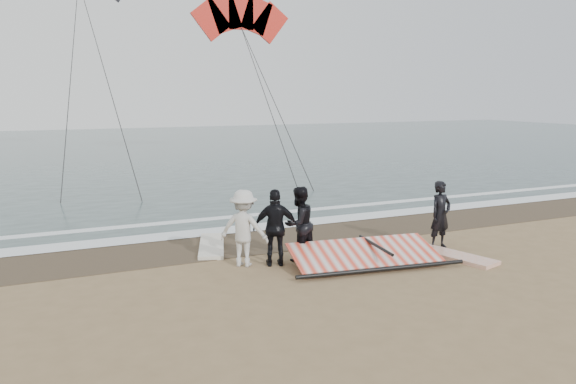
% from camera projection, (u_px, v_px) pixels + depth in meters
% --- Properties ---
extents(ground, '(120.00, 120.00, 0.00)m').
position_uv_depth(ground, '(380.00, 283.00, 12.19)').
color(ground, '#8C704C').
rests_on(ground, ground).
extents(sea, '(120.00, 54.00, 0.02)m').
position_uv_depth(sea, '(135.00, 149.00, 41.88)').
color(sea, '#233838').
rests_on(sea, ground).
extents(wet_sand, '(120.00, 2.80, 0.01)m').
position_uv_depth(wet_sand, '(294.00, 236.00, 16.24)').
color(wet_sand, '#4C3D2B').
rests_on(wet_sand, ground).
extents(foam_near, '(120.00, 0.90, 0.01)m').
position_uv_depth(foam_near, '(276.00, 225.00, 17.49)').
color(foam_near, white).
rests_on(foam_near, sea).
extents(foam_far, '(120.00, 0.45, 0.01)m').
position_uv_depth(foam_far, '(256.00, 215.00, 19.02)').
color(foam_far, white).
rests_on(foam_far, sea).
extents(man_main, '(0.71, 0.52, 1.80)m').
position_uv_depth(man_main, '(440.00, 215.00, 14.87)').
color(man_main, black).
rests_on(man_main, ground).
extents(board_white, '(1.31, 2.48, 0.10)m').
position_uv_depth(board_white, '(450.00, 255.00, 14.19)').
color(board_white, silver).
rests_on(board_white, ground).
extents(board_cream, '(1.32, 2.47, 0.10)m').
position_uv_depth(board_cream, '(212.00, 246.00, 15.02)').
color(board_cream, silver).
rests_on(board_cream, ground).
extents(trio_cluster, '(2.62, 1.32, 1.86)m').
position_uv_depth(trio_cluster, '(270.00, 227.00, 13.46)').
color(trio_cluster, black).
rests_on(trio_cluster, ground).
extents(sail_rig, '(4.15, 2.14, 0.49)m').
position_uv_depth(sail_rig, '(359.00, 256.00, 13.61)').
color(sail_rig, black).
rests_on(sail_rig, ground).
extents(kite_red, '(6.74, 6.76, 15.68)m').
position_uv_depth(kite_red, '(241.00, 22.00, 33.57)').
color(kite_red, red).
rests_on(kite_red, ground).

